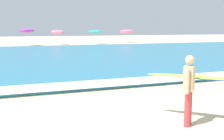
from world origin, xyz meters
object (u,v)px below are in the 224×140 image
surfer_with_board (191,83)px  beach_umbrella_5 (127,31)px  beach_umbrella_2 (27,31)px  beach_umbrella_4 (95,32)px  beach_umbrella_3 (58,32)px

surfer_with_board → beach_umbrella_5: (15.56, 37.99, 0.77)m
beach_umbrella_2 → beach_umbrella_4: 9.78m
surfer_with_board → beach_umbrella_4: (9.58, 36.15, 0.80)m
beach_umbrella_4 → beach_umbrella_5: beach_umbrella_5 is taller
beach_umbrella_2 → beach_umbrella_5: 15.90m
beach_umbrella_5 → beach_umbrella_3: bearing=-173.3°
beach_umbrella_4 → surfer_with_board: bearing=-104.8°
beach_umbrella_2 → beach_umbrella_4: size_ratio=1.11×
beach_umbrella_4 → beach_umbrella_5: (5.98, 1.85, -0.03)m
surfer_with_board → beach_umbrella_3: bearing=83.6°
beach_umbrella_4 → beach_umbrella_5: 6.26m
surfer_with_board → beach_umbrella_5: bearing=67.7°
beach_umbrella_4 → beach_umbrella_5: bearing=17.2°
beach_umbrella_3 → beach_umbrella_4: (5.45, -0.51, 0.02)m
beach_umbrella_3 → beach_umbrella_4: 5.47m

